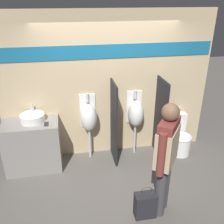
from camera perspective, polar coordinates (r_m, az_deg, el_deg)
ground_plane at (r=4.73m, az=0.39°, el=-12.47°), size 16.00×16.00×0.00m
display_wall at (r=4.60m, az=-0.99°, el=5.76°), size 3.88×0.07×2.70m
sink_counter at (r=4.70m, az=-17.59°, el=-7.30°), size 0.95×0.57×0.92m
sink_basin at (r=4.50m, az=-17.74°, el=-1.25°), size 0.42×0.42×0.26m
cell_phone at (r=4.34m, az=-14.78°, el=-2.68°), size 0.07×0.14×0.01m
divider_near_counter at (r=4.56m, az=0.43°, el=-2.49°), size 0.03×0.56×1.54m
divider_mid at (r=4.79m, az=10.95°, el=-1.54°), size 0.03×0.56×1.54m
urinal_near_counter at (r=4.59m, az=-5.36°, el=-1.25°), size 0.31×0.31×1.29m
urinal_far at (r=4.73m, az=5.43°, el=-0.37°), size 0.31×0.31×1.29m
toilet at (r=5.17m, az=15.21°, el=-5.79°), size 0.39×0.55×0.91m
person_in_vest at (r=3.42m, az=12.26°, el=-9.24°), size 0.45×0.50×1.71m
shopping_bag at (r=3.79m, az=7.62°, el=-20.30°), size 0.31×0.17×0.53m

